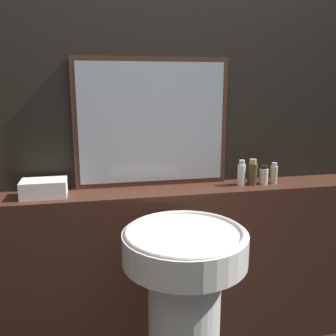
{
  "coord_description": "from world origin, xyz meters",
  "views": [
    {
      "loc": [
        -0.41,
        -0.51,
        1.43
      ],
      "look_at": [
        -0.06,
        1.16,
        1.04
      ],
      "focal_mm": 40.0,
      "sensor_mm": 36.0,
      "label": 1
    }
  ],
  "objects_px": {
    "mirror": "(152,123)",
    "conditioner_bottle": "(252,173)",
    "body_wash_bottle": "(274,174)",
    "shampoo_bottle": "(241,174)",
    "lotion_bottle": "(264,175)",
    "pedestal_sink": "(184,307)",
    "towel_stack": "(44,188)"
  },
  "relations": [
    {
      "from": "mirror",
      "to": "conditioner_bottle",
      "type": "height_order",
      "value": "mirror"
    },
    {
      "from": "conditioner_bottle",
      "to": "body_wash_bottle",
      "type": "distance_m",
      "value": 0.12
    },
    {
      "from": "mirror",
      "to": "shampoo_bottle",
      "type": "bearing_deg",
      "value": -12.17
    },
    {
      "from": "mirror",
      "to": "conditioner_bottle",
      "type": "xyz_separation_m",
      "value": [
        0.52,
        -0.1,
        -0.26
      ]
    },
    {
      "from": "body_wash_bottle",
      "to": "shampoo_bottle",
      "type": "bearing_deg",
      "value": 180.0
    },
    {
      "from": "shampoo_bottle",
      "to": "body_wash_bottle",
      "type": "relative_size",
      "value": 1.19
    },
    {
      "from": "conditioner_bottle",
      "to": "lotion_bottle",
      "type": "height_order",
      "value": "conditioner_bottle"
    },
    {
      "from": "pedestal_sink",
      "to": "conditioner_bottle",
      "type": "distance_m",
      "value": 0.79
    },
    {
      "from": "towel_stack",
      "to": "shampoo_bottle",
      "type": "distance_m",
      "value": 1.0
    },
    {
      "from": "mirror",
      "to": "pedestal_sink",
      "type": "bearing_deg",
      "value": -86.06
    },
    {
      "from": "mirror",
      "to": "towel_stack",
      "type": "bearing_deg",
      "value": -169.63
    },
    {
      "from": "mirror",
      "to": "lotion_bottle",
      "type": "height_order",
      "value": "mirror"
    },
    {
      "from": "pedestal_sink",
      "to": "mirror",
      "type": "bearing_deg",
      "value": 93.94
    },
    {
      "from": "shampoo_bottle",
      "to": "conditioner_bottle",
      "type": "relative_size",
      "value": 0.98
    },
    {
      "from": "lotion_bottle",
      "to": "mirror",
      "type": "bearing_deg",
      "value": 170.41
    },
    {
      "from": "lotion_bottle",
      "to": "body_wash_bottle",
      "type": "relative_size",
      "value": 0.89
    },
    {
      "from": "lotion_bottle",
      "to": "body_wash_bottle",
      "type": "xyz_separation_m",
      "value": [
        0.06,
        0.0,
        0.01
      ]
    },
    {
      "from": "pedestal_sink",
      "to": "lotion_bottle",
      "type": "height_order",
      "value": "lotion_bottle"
    },
    {
      "from": "mirror",
      "to": "lotion_bottle",
      "type": "relative_size",
      "value": 7.82
    },
    {
      "from": "pedestal_sink",
      "to": "lotion_bottle",
      "type": "distance_m",
      "value": 0.83
    },
    {
      "from": "towel_stack",
      "to": "conditioner_bottle",
      "type": "relative_size",
      "value": 1.53
    },
    {
      "from": "towel_stack",
      "to": "shampoo_bottle",
      "type": "relative_size",
      "value": 1.56
    },
    {
      "from": "pedestal_sink",
      "to": "towel_stack",
      "type": "bearing_deg",
      "value": 142.13
    },
    {
      "from": "shampoo_bottle",
      "to": "lotion_bottle",
      "type": "bearing_deg",
      "value": 0.0
    },
    {
      "from": "mirror",
      "to": "body_wash_bottle",
      "type": "xyz_separation_m",
      "value": [
        0.64,
        -0.1,
        -0.28
      ]
    },
    {
      "from": "mirror",
      "to": "shampoo_bottle",
      "type": "xyz_separation_m",
      "value": [
        0.46,
        -0.1,
        -0.27
      ]
    },
    {
      "from": "towel_stack",
      "to": "body_wash_bottle",
      "type": "bearing_deg",
      "value": 0.0
    },
    {
      "from": "towel_stack",
      "to": "lotion_bottle",
      "type": "bearing_deg",
      "value": 0.0
    },
    {
      "from": "pedestal_sink",
      "to": "mirror",
      "type": "relative_size",
      "value": 1.09
    },
    {
      "from": "towel_stack",
      "to": "conditioner_bottle",
      "type": "xyz_separation_m",
      "value": [
        1.06,
        0.0,
        0.02
      ]
    },
    {
      "from": "conditioner_bottle",
      "to": "lotion_bottle",
      "type": "bearing_deg",
      "value": 0.0
    },
    {
      "from": "shampoo_bottle",
      "to": "lotion_bottle",
      "type": "relative_size",
      "value": 1.33
    }
  ]
}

